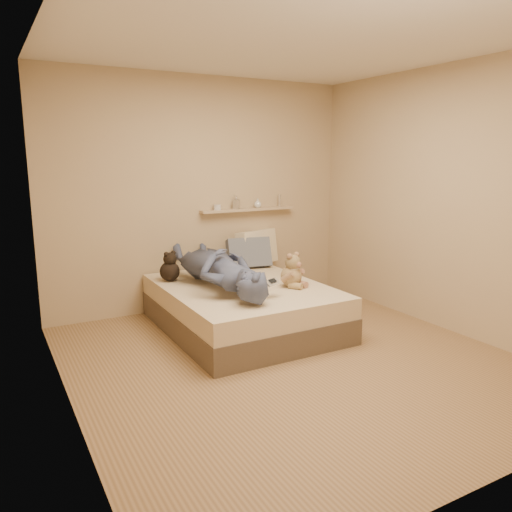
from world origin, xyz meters
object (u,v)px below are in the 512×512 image
bed (243,307)px  pillow_grey (249,253)px  teddy_bear (292,273)px  person (218,267)px  game_console (272,282)px  dark_plush (170,268)px  wall_shelf (248,210)px  pillow_cream (257,247)px

bed → pillow_grey: 0.91m
teddy_bear → person: 0.73m
game_console → person: bearing=114.5°
bed → dark_plush: 0.86m
bed → dark_plush: bearing=138.1°
game_console → bed: bearing=93.7°
game_console → wall_shelf: (0.52, 1.43, 0.50)m
person → bed: bearing=166.0°
game_console → pillow_cream: (0.59, 1.35, 0.05)m
teddy_bear → pillow_grey: 0.98m
bed → pillow_grey: (0.44, 0.69, 0.40)m
wall_shelf → person: bearing=-132.8°
game_console → wall_shelf: 1.60m
game_console → pillow_grey: 1.28m
bed → dark_plush: dark_plush is taller
pillow_grey → wall_shelf: 0.54m
teddy_bear → wall_shelf: bearing=83.3°
bed → pillow_cream: bearing=53.0°
wall_shelf → teddy_bear: bearing=-96.7°
wall_shelf → dark_plush: bearing=-160.9°
game_console → teddy_bear: 0.44m
dark_plush → pillow_cream: 1.25m
teddy_bear → dark_plush: 1.27m
pillow_grey → wall_shelf: (0.11, 0.22, 0.48)m
pillow_grey → dark_plush: bearing=-170.4°
game_console → wall_shelf: wall_shelf is taller
game_console → person: size_ratio=0.11×
game_console → pillow_cream: 1.48m
bed → pillow_cream: (0.63, 0.83, 0.43)m
bed → teddy_bear: bearing=-35.0°
game_console → person: person is taller
bed → pillow_grey: size_ratio=3.80×
dark_plush → teddy_bear: bearing=-39.2°
pillow_grey → person: person is taller
teddy_bear → dark_plush: teddy_bear is taller
pillow_grey → pillow_cream: bearing=37.2°
pillow_cream → wall_shelf: bearing=133.9°
pillow_cream → person: size_ratio=0.33×
teddy_bear → person: (-0.64, 0.35, 0.06)m
pillow_grey → wall_shelf: wall_shelf is taller
teddy_bear → dark_plush: size_ratio=1.10×
dark_plush → wall_shelf: (1.13, 0.39, 0.51)m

